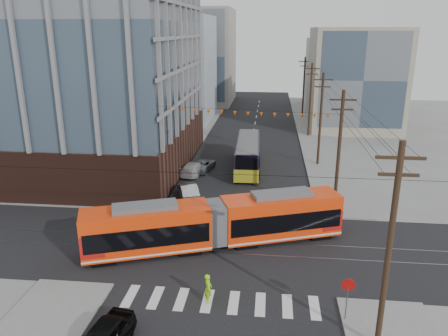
# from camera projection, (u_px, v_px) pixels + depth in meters

# --- Properties ---
(ground) EXTENTS (160.00, 160.00, 0.00)m
(ground) POSITION_uv_depth(u_px,v_px,m) (226.00, 275.00, 29.16)
(ground) COLOR slate
(office_building) EXTENTS (30.00, 25.00, 28.60)m
(office_building) POSITION_uv_depth(u_px,v_px,m) (52.00, 42.00, 48.86)
(office_building) COLOR #381E16
(office_building) RESTS_ON ground
(bg_bldg_nw_near) EXTENTS (18.00, 16.00, 18.00)m
(bg_bldg_nw_near) POSITION_uv_depth(u_px,v_px,m) (161.00, 69.00, 77.43)
(bg_bldg_nw_near) COLOR #8C99A5
(bg_bldg_nw_near) RESTS_ON ground
(bg_bldg_ne_near) EXTENTS (14.00, 14.00, 16.00)m
(bg_bldg_ne_near) POSITION_uv_depth(u_px,v_px,m) (355.00, 79.00, 70.57)
(bg_bldg_ne_near) COLOR gray
(bg_bldg_ne_near) RESTS_ON ground
(bg_bldg_nw_far) EXTENTS (16.00, 18.00, 20.00)m
(bg_bldg_nw_far) POSITION_uv_depth(u_px,v_px,m) (196.00, 57.00, 95.77)
(bg_bldg_nw_far) COLOR gray
(bg_bldg_nw_far) RESTS_ON ground
(bg_bldg_ne_far) EXTENTS (16.00, 16.00, 14.00)m
(bg_bldg_ne_far) POSITION_uv_depth(u_px,v_px,m) (347.00, 74.00, 89.62)
(bg_bldg_ne_far) COLOR #8C99A5
(bg_bldg_ne_far) RESTS_ON ground
(utility_pole_near) EXTENTS (0.30, 0.30, 11.00)m
(utility_pole_near) POSITION_uv_depth(u_px,v_px,m) (389.00, 252.00, 20.93)
(utility_pole_near) COLOR black
(utility_pole_near) RESTS_ON ground
(utility_pole_far) EXTENTS (0.30, 0.30, 11.00)m
(utility_pole_far) POSITION_uv_depth(u_px,v_px,m) (304.00, 88.00, 79.67)
(utility_pole_far) COLOR black
(utility_pole_far) RESTS_ON ground
(streetcar) EXTENTS (19.18, 9.29, 3.75)m
(streetcar) POSITION_uv_depth(u_px,v_px,m) (216.00, 223.00, 32.60)
(streetcar) COLOR #F0380B
(streetcar) RESTS_ON ground
(city_bus) EXTENTS (3.03, 12.36, 3.48)m
(city_bus) POSITION_uv_depth(u_px,v_px,m) (248.00, 154.00, 51.19)
(city_bus) COLOR black
(city_bus) RESTS_ON ground
(parked_car_silver) EXTENTS (3.06, 4.89, 1.52)m
(parked_car_silver) POSITION_uv_depth(u_px,v_px,m) (188.00, 191.00, 42.29)
(parked_car_silver) COLOR #B8B8B8
(parked_car_silver) RESTS_ON ground
(parked_car_white) EXTENTS (2.85, 5.22, 1.44)m
(parked_car_white) POSITION_uv_depth(u_px,v_px,m) (194.00, 168.00, 49.23)
(parked_car_white) COLOR #BCBCBC
(parked_car_white) RESTS_ON ground
(parked_car_grey) EXTENTS (3.03, 4.98, 1.29)m
(parked_car_grey) POSITION_uv_depth(u_px,v_px,m) (203.00, 165.00, 50.71)
(parked_car_grey) COLOR slate
(parked_car_grey) RESTS_ON ground
(pedestrian) EXTENTS (0.53, 0.73, 1.88)m
(pedestrian) POSITION_uv_depth(u_px,v_px,m) (208.00, 289.00, 26.00)
(pedestrian) COLOR #90E710
(pedestrian) RESTS_ON ground
(stop_sign) EXTENTS (0.78, 0.78, 2.55)m
(stop_sign) POSITION_uv_depth(u_px,v_px,m) (347.00, 302.00, 24.20)
(stop_sign) COLOR #A00A09
(stop_sign) RESTS_ON ground
(jersey_barrier) EXTENTS (1.85, 3.73, 0.73)m
(jersey_barrier) POSITION_uv_depth(u_px,v_px,m) (328.00, 201.00, 40.83)
(jersey_barrier) COLOR slate
(jersey_barrier) RESTS_ON ground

